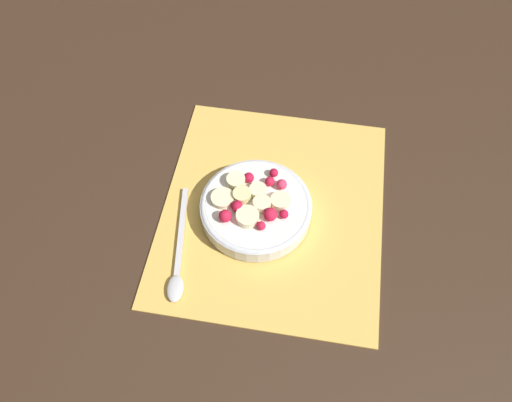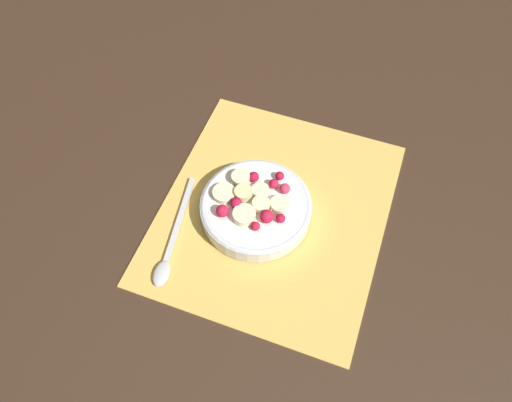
% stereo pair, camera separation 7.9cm
% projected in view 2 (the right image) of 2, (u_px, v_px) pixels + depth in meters
% --- Properties ---
extents(ground_plane, '(3.00, 3.00, 0.00)m').
position_uv_depth(ground_plane, '(274.00, 212.00, 0.83)').
color(ground_plane, '#382619').
extents(placemat, '(0.41, 0.36, 0.01)m').
position_uv_depth(placemat, '(274.00, 211.00, 0.82)').
color(placemat, '#E0B251').
rests_on(placemat, ground_plane).
extents(fruit_bowl, '(0.18, 0.18, 0.05)m').
position_uv_depth(fruit_bowl, '(256.00, 207.00, 0.80)').
color(fruit_bowl, silver).
rests_on(fruit_bowl, placemat).
extents(spoon, '(0.20, 0.05, 0.01)m').
position_uv_depth(spoon, '(169.00, 250.00, 0.78)').
color(spoon, silver).
rests_on(spoon, placemat).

